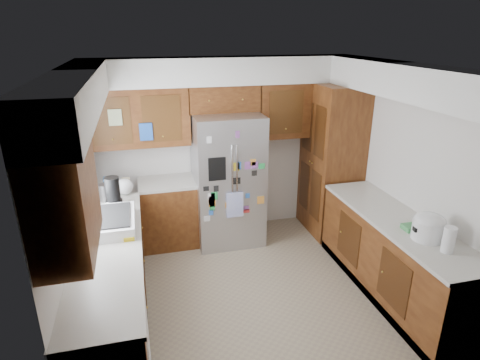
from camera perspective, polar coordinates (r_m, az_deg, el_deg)
name	(u,v)px	position (r m, az deg, el deg)	size (l,w,h in m)	color
floor	(251,286)	(4.86, 1.63, -14.90)	(3.60, 3.60, 0.00)	gray
room_shell	(235,128)	(4.40, -0.78, 7.45)	(3.64, 3.24, 2.52)	silver
left_counter_run	(128,270)	(4.52, -15.64, -12.24)	(1.36, 3.20, 0.92)	#46200D
right_counter_run	(393,260)	(4.86, 20.89, -10.52)	(0.63, 2.25, 0.92)	#46200D
pantry	(331,160)	(5.86, 12.84, 2.73)	(0.60, 0.90, 2.15)	#46200D
fridge	(228,180)	(5.47, -1.73, 0.03)	(0.90, 0.79, 1.80)	#B0AFB5
bridge_cabinet	(223,98)	(5.41, -2.39, 11.58)	(0.96, 0.34, 0.35)	#46200D
fridge_top_items	(220,76)	(5.36, -2.82, 14.58)	(0.95, 0.28, 0.25)	#2127BB
sink_assembly	(109,222)	(4.32, -18.17, -5.63)	(0.52, 0.71, 0.37)	white
left_counter_clutter	(116,190)	(4.95, -17.28, -1.38)	(0.40, 0.78, 0.38)	black
rice_cooker	(429,226)	(4.27, 25.26, -5.94)	(0.31, 0.30, 0.27)	white
paper_towel	(449,240)	(4.12, 27.57, -7.54)	(0.11, 0.11, 0.25)	white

